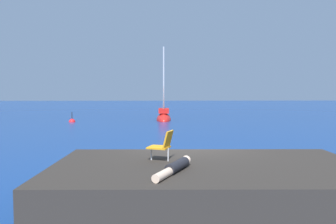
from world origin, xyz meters
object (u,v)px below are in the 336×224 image
person_sunbather (175,167)px  beach_chair (163,144)px  marker_buoy (72,122)px  sailboat_near (164,116)px

person_sunbather → beach_chair: (-0.25, 1.16, 0.33)m
person_sunbather → beach_chair: size_ratio=2.03×
marker_buoy → beach_chair: bearing=-68.7°
sailboat_near → person_sunbather: bearing=0.5°
person_sunbather → beach_chair: bearing=-140.9°
sailboat_near → beach_chair: (-0.48, -20.50, 0.84)m
sailboat_near → marker_buoy: (-7.88, -1.48, -0.38)m
sailboat_near → beach_chair: size_ratio=9.05×
person_sunbather → marker_buoy: size_ratio=1.44×
person_sunbather → sailboat_near: bearing=-153.7°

